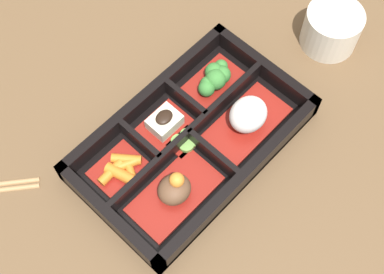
% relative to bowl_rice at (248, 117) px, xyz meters
% --- Properties ---
extents(ground_plane, '(3.00, 3.00, 0.00)m').
position_rel_bowl_rice_xyz_m(ground_plane, '(0.07, -0.04, -0.03)').
color(ground_plane, brown).
extents(bento_base, '(0.33, 0.19, 0.01)m').
position_rel_bowl_rice_xyz_m(bento_base, '(0.07, -0.04, -0.03)').
color(bento_base, black).
rests_on(bento_base, ground_plane).
extents(bento_rim, '(0.33, 0.19, 0.04)m').
position_rel_bowl_rice_xyz_m(bento_rim, '(0.07, -0.04, -0.01)').
color(bento_rim, black).
rests_on(bento_rim, ground_plane).
extents(bowl_rice, '(0.13, 0.07, 0.05)m').
position_rel_bowl_rice_xyz_m(bowl_rice, '(0.00, 0.00, 0.00)').
color(bowl_rice, maroon).
rests_on(bowl_rice, bento_base).
extents(bowl_stew, '(0.13, 0.07, 0.05)m').
position_rel_bowl_rice_xyz_m(bowl_stew, '(0.15, -0.00, -0.01)').
color(bowl_stew, maroon).
rests_on(bowl_stew, bento_base).
extents(bowl_greens, '(0.09, 0.06, 0.04)m').
position_rel_bowl_rice_xyz_m(bowl_greens, '(-0.02, -0.08, -0.01)').
color(bowl_greens, maroon).
rests_on(bowl_greens, bento_base).
extents(bowl_tofu, '(0.07, 0.06, 0.03)m').
position_rel_bowl_rice_xyz_m(bowl_tofu, '(0.08, -0.08, -0.01)').
color(bowl_tofu, maroon).
rests_on(bowl_tofu, bento_base).
extents(bowl_carrots, '(0.07, 0.06, 0.02)m').
position_rel_bowl_rice_xyz_m(bowl_carrots, '(0.17, -0.08, -0.01)').
color(bowl_carrots, maroon).
rests_on(bowl_carrots, bento_base).
extents(bowl_pickles, '(0.04, 0.03, 0.01)m').
position_rel_bowl_rice_xyz_m(bowl_pickles, '(0.08, -0.04, -0.02)').
color(bowl_pickles, maroon).
rests_on(bowl_pickles, bento_base).
extents(tea_cup, '(0.09, 0.09, 0.06)m').
position_rel_bowl_rice_xyz_m(tea_cup, '(-0.20, -0.01, 0.00)').
color(tea_cup, beige).
rests_on(tea_cup, ground_plane).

